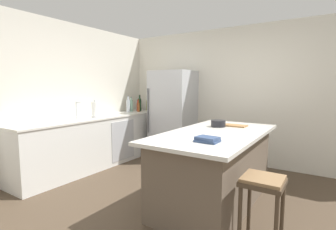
% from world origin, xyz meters
% --- Properties ---
extents(ground_plane, '(7.20, 7.20, 0.00)m').
position_xyz_m(ground_plane, '(0.00, 0.00, 0.00)').
color(ground_plane, '#4C3D2D').
extents(wall_rear, '(6.00, 0.10, 2.60)m').
position_xyz_m(wall_rear, '(0.00, 2.25, 1.30)').
color(wall_rear, silver).
rests_on(wall_rear, ground_plane).
extents(wall_left, '(0.10, 6.00, 2.60)m').
position_xyz_m(wall_left, '(-2.45, 0.00, 1.30)').
color(wall_left, silver).
rests_on(wall_left, ground_plane).
extents(counter_run_left, '(0.64, 3.09, 0.93)m').
position_xyz_m(counter_run_left, '(-2.09, 0.57, 0.46)').
color(counter_run_left, silver).
rests_on(counter_run_left, ground_plane).
extents(kitchen_island, '(1.06, 2.06, 0.91)m').
position_xyz_m(kitchen_island, '(0.34, 0.37, 0.46)').
color(kitchen_island, brown).
rests_on(kitchen_island, ground_plane).
extents(refrigerator, '(0.83, 0.72, 1.80)m').
position_xyz_m(refrigerator, '(-1.23, 1.86, 0.90)').
color(refrigerator, '#B7BABF').
rests_on(refrigerator, ground_plane).
extents(bar_stool, '(0.36, 0.36, 0.69)m').
position_xyz_m(bar_stool, '(1.07, -0.30, 0.56)').
color(bar_stool, '#473828').
rests_on(bar_stool, ground_plane).
extents(sink_faucet, '(0.15, 0.05, 0.30)m').
position_xyz_m(sink_faucet, '(-2.14, 0.20, 1.08)').
color(sink_faucet, silver).
rests_on(sink_faucet, counter_run_left).
extents(paper_towel_roll, '(0.14, 0.14, 0.31)m').
position_xyz_m(paper_towel_roll, '(-2.06, 0.51, 1.06)').
color(paper_towel_roll, gray).
rests_on(paper_towel_roll, counter_run_left).
extents(olive_oil_bottle, '(0.05, 0.05, 0.32)m').
position_xyz_m(olive_oil_bottle, '(-2.01, 2.01, 1.05)').
color(olive_oil_bottle, olive).
rests_on(olive_oil_bottle, counter_run_left).
extents(wine_bottle, '(0.07, 0.07, 0.36)m').
position_xyz_m(wine_bottle, '(-2.15, 1.90, 1.08)').
color(wine_bottle, '#19381E').
rests_on(wine_bottle, counter_run_left).
extents(hot_sauce_bottle, '(0.04, 0.04, 0.25)m').
position_xyz_m(hot_sauce_bottle, '(-2.14, 1.82, 1.02)').
color(hot_sauce_bottle, red).
rests_on(hot_sauce_bottle, counter_run_left).
extents(vinegar_bottle, '(0.05, 0.05, 0.28)m').
position_xyz_m(vinegar_bottle, '(-2.03, 1.71, 1.04)').
color(vinegar_bottle, '#994C23').
rests_on(vinegar_bottle, counter_run_left).
extents(gin_bottle, '(0.07, 0.07, 0.33)m').
position_xyz_m(gin_bottle, '(-2.17, 1.63, 1.06)').
color(gin_bottle, '#8CB79E').
rests_on(gin_bottle, counter_run_left).
extents(soda_bottle, '(0.08, 0.08, 0.35)m').
position_xyz_m(soda_bottle, '(-2.17, 1.53, 1.07)').
color(soda_bottle, silver).
rests_on(soda_bottle, counter_run_left).
extents(cookbook_stack, '(0.24, 0.19, 0.05)m').
position_xyz_m(cookbook_stack, '(0.48, -0.21, 0.94)').
color(cookbook_stack, '#334770').
rests_on(cookbook_stack, kitchen_island).
extents(mixing_bowl, '(0.20, 0.20, 0.09)m').
position_xyz_m(mixing_bowl, '(0.20, 0.78, 0.96)').
color(mixing_bowl, black).
rests_on(mixing_bowl, kitchen_island).
extents(cutting_board, '(0.32, 0.20, 0.02)m').
position_xyz_m(cutting_board, '(0.39, 0.95, 0.92)').
color(cutting_board, '#9E7042').
rests_on(cutting_board, kitchen_island).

